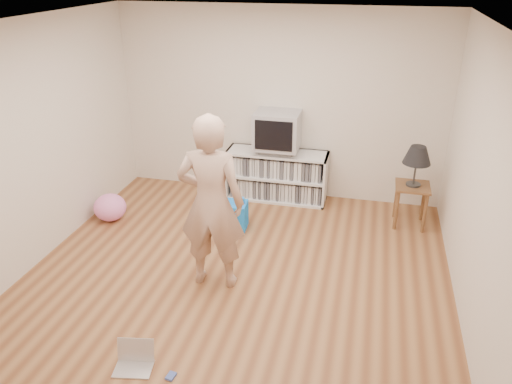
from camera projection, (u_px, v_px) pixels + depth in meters
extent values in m
plane|color=brown|center=(236.00, 276.00, 5.38)|extent=(4.50, 4.50, 0.00)
cube|color=silver|center=(279.00, 105.00, 6.81)|extent=(4.50, 0.02, 2.60)
cube|color=silver|center=(127.00, 308.00, 2.85)|extent=(4.50, 0.02, 2.60)
cube|color=silver|center=(31.00, 146.00, 5.31)|extent=(0.02, 4.50, 2.60)
cube|color=silver|center=(482.00, 187.00, 4.35)|extent=(0.02, 4.50, 2.60)
cube|color=white|center=(231.00, 24.00, 4.28)|extent=(4.50, 4.50, 0.01)
cube|color=white|center=(279.00, 170.00, 7.19)|extent=(1.40, 0.03, 0.70)
cube|color=white|center=(230.00, 171.00, 7.15)|extent=(0.03, 0.45, 0.70)
cube|color=white|center=(325.00, 180.00, 6.86)|extent=(0.03, 0.45, 0.70)
cube|color=white|center=(276.00, 197.00, 7.15)|extent=(1.40, 0.45, 0.03)
cube|color=white|center=(277.00, 175.00, 7.01)|extent=(1.34, 0.45, 0.03)
cube|color=white|center=(277.00, 153.00, 6.86)|extent=(1.40, 0.45, 0.03)
cube|color=silver|center=(277.00, 175.00, 7.01)|extent=(1.26, 0.36, 0.64)
cube|color=gray|center=(277.00, 150.00, 6.84)|extent=(0.45, 0.35, 0.07)
cube|color=#A5A5AA|center=(277.00, 130.00, 6.72)|extent=(0.60, 0.52, 0.50)
cube|color=black|center=(273.00, 136.00, 6.49)|extent=(0.50, 0.01, 0.40)
cylinder|color=brown|center=(396.00, 211.00, 6.22)|extent=(0.04, 0.04, 0.52)
cylinder|color=brown|center=(425.00, 214.00, 6.15)|extent=(0.04, 0.04, 0.52)
cylinder|color=brown|center=(396.00, 199.00, 6.52)|extent=(0.04, 0.04, 0.52)
cylinder|color=brown|center=(423.00, 202.00, 6.45)|extent=(0.04, 0.04, 0.52)
cube|color=brown|center=(413.00, 186.00, 6.22)|extent=(0.42, 0.42, 0.03)
cylinder|color=#333333|center=(413.00, 184.00, 6.21)|extent=(0.18, 0.18, 0.02)
cylinder|color=#333333|center=(415.00, 172.00, 6.13)|extent=(0.02, 0.02, 0.32)
imported|color=tan|center=(211.00, 204.00, 4.92)|extent=(0.70, 0.49, 1.84)
cube|color=silver|center=(134.00, 369.00, 4.16)|extent=(0.35, 0.27, 0.01)
cube|color=silver|center=(136.00, 350.00, 4.21)|extent=(0.32, 0.12, 0.20)
cube|color=black|center=(136.00, 350.00, 4.21)|extent=(0.28, 0.10, 0.17)
cube|color=#4660BB|center=(171.00, 376.00, 4.08)|extent=(0.08, 0.10, 0.02)
cube|color=#0F79F9|center=(232.00, 215.00, 6.30)|extent=(0.39, 0.31, 0.35)
cylinder|color=#0F79F9|center=(223.00, 199.00, 6.22)|extent=(0.09, 0.09, 0.08)
cylinder|color=#0F79F9|center=(241.00, 201.00, 6.19)|extent=(0.09, 0.09, 0.08)
sphere|color=black|center=(224.00, 218.00, 6.16)|extent=(0.06, 0.06, 0.06)
sphere|color=black|center=(235.00, 218.00, 6.14)|extent=(0.06, 0.06, 0.06)
ellipsoid|color=#FF84D2|center=(110.00, 207.00, 6.49)|extent=(0.54, 0.54, 0.35)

